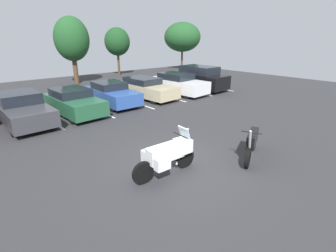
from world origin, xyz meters
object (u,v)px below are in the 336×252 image
Objects in this scene: motorcycle_touring at (167,154)px; car_champagne at (145,88)px; car_white at (177,84)px; car_green at (74,102)px; car_black at (200,78)px; car_charcoal at (22,109)px; car_blue at (112,94)px; motorcycle_second at (252,143)px.

motorcycle_touring is 10.35m from car_champagne.
car_green is at bearing -178.14° from car_white.
car_black is at bearing 1.01° from car_green.
car_green is 7.80m from car_white.
car_charcoal is at bearing -179.52° from car_white.
car_blue is at bearing 71.63° from motorcycle_touring.
motorcycle_second is (2.88, -1.07, -0.09)m from motorcycle_touring.
car_blue is at bearing -176.86° from car_champagne.
car_blue is 0.87× the size of car_white.
car_white is at bearing 61.04° from motorcycle_second.
car_black is at bearing -1.70° from car_white.
car_green is at bearing -172.80° from car_champagne.
motorcycle_touring is at bearing -75.38° from car_charcoal.
car_white reaches higher than motorcycle_touring.
car_charcoal is 2.45m from car_green.
car_charcoal is 0.96× the size of car_white.
car_black is (5.03, -0.48, 0.23)m from car_champagne.
car_blue is (-0.02, 9.67, 0.11)m from motorcycle_second.
motorcycle_second is 0.41× the size of car_champagne.
car_white is (10.24, 0.09, 0.03)m from car_charcoal.
motorcycle_touring is 8.10m from car_green.
car_green is at bearing 87.97° from motorcycle_touring.
car_black reaches higher than car_white.
car_charcoal is 10.24m from car_white.
motorcycle_touring is 1.09× the size of motorcycle_second.
car_charcoal reaches higher than car_green.
motorcycle_second is 0.43× the size of car_charcoal.
motorcycle_touring reaches higher than car_green.
car_blue is at bearing 177.50° from car_black.
car_green is 2.62m from car_blue.
motorcycle_touring is 13.41m from car_black.
motorcycle_second is at bearing -61.64° from car_charcoal.
car_champagne is (5.52, 8.75, 0.02)m from motorcycle_touring.
car_charcoal is (-2.15, 8.26, 0.05)m from motorcycle_touring.
car_black reaches higher than motorcycle_touring.
motorcycle_touring is 11.62m from car_white.
car_green is 0.97× the size of car_black.
car_green is 0.86× the size of car_champagne.
car_green reaches higher than car_champagne.
car_white is at bearing 45.89° from motorcycle_touring.
motorcycle_touring is at bearing -134.11° from car_white.
motorcycle_touring reaches higher than motorcycle_second.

